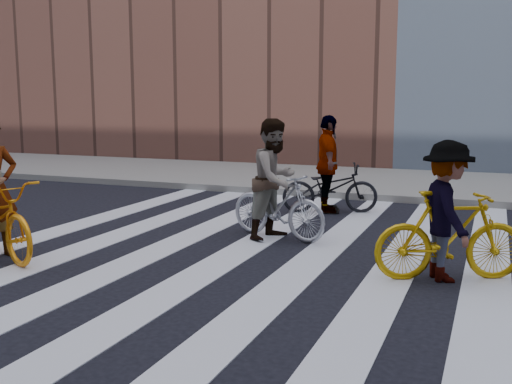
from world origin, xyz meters
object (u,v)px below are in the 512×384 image
Objects in this scene: rider_mid at (275,179)px; bike_yellow_right at (450,236)px; bike_silver_mid at (278,205)px; rider_right at (447,211)px; bike_dark_rear at (330,188)px; rider_rear at (328,164)px.

bike_yellow_right is at bearing -98.20° from rider_mid.
rider_mid reaches higher than bike_silver_mid.
bike_yellow_right is 0.30m from rider_right.
rider_mid is at bearing 152.43° from bike_dark_rear.
bike_silver_mid is at bearing -72.44° from rider_mid.
rider_rear is at bearing 13.91° from bike_silver_mid.
rider_mid is at bearing 40.22° from bike_yellow_right.
bike_dark_rear is 1.08× the size of rider_right.
bike_yellow_right is 4.42m from bike_dark_rear.
bike_yellow_right is 4.46m from rider_rear.
bike_silver_mid is 2.39m from bike_dark_rear.
bike_silver_mid is at bearing 39.80° from bike_yellow_right.
bike_silver_mid is 0.97× the size of bike_dark_rear.
rider_rear reaches higher than rider_right.
bike_yellow_right is 0.97× the size of rider_rear.
rider_mid reaches higher than rider_rear.
rider_mid is 1.00× the size of rider_rear.
bike_silver_mid is at bearing 153.62° from bike_dark_rear.
bike_yellow_right is 3.02m from rider_mid.
bike_dark_rear is 4.40m from rider_right.
rider_rear reaches higher than bike_silver_mid.
bike_yellow_right is at bearing -167.43° from rider_rear.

